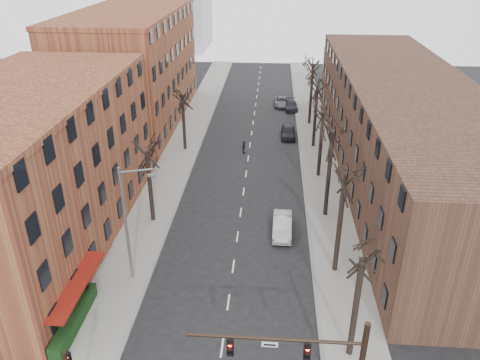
# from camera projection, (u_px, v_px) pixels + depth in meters

# --- Properties ---
(sidewalk_left) EXTENTS (4.00, 90.00, 0.15)m
(sidewalk_left) POSITION_uv_depth(u_px,v_px,m) (183.00, 146.00, 56.40)
(sidewalk_left) COLOR gray
(sidewalk_left) RESTS_ON ground
(sidewalk_right) EXTENTS (4.00, 90.00, 0.15)m
(sidewalk_right) POSITION_uv_depth(u_px,v_px,m) (317.00, 149.00, 55.37)
(sidewalk_right) COLOR gray
(sidewalk_right) RESTS_ON ground
(building_left_near) EXTENTS (12.00, 26.00, 12.00)m
(building_left_near) POSITION_uv_depth(u_px,v_px,m) (32.00, 171.00, 36.44)
(building_left_near) COLOR brown
(building_left_near) RESTS_ON ground
(building_left_far) EXTENTS (12.00, 28.00, 14.00)m
(building_left_far) POSITION_uv_depth(u_px,v_px,m) (133.00, 69.00, 61.79)
(building_left_far) COLOR brown
(building_left_far) RESTS_ON ground
(building_right) EXTENTS (12.00, 50.00, 10.00)m
(building_right) POSITION_uv_depth(u_px,v_px,m) (402.00, 127.00, 48.18)
(building_right) COLOR #503125
(building_right) RESTS_ON ground
(awning_left) EXTENTS (1.20, 7.00, 0.15)m
(awning_left) POSITION_uv_depth(u_px,v_px,m) (83.00, 316.00, 30.72)
(awning_left) COLOR maroon
(awning_left) RESTS_ON ground
(hedge) EXTENTS (0.80, 6.00, 1.00)m
(hedge) POSITION_uv_depth(u_px,v_px,m) (74.00, 319.00, 29.54)
(hedge) COLOR #153512
(hedge) RESTS_ON sidewalk_left
(tree_right_a) EXTENTS (5.20, 5.20, 10.00)m
(tree_right_a) POSITION_uv_depth(u_px,v_px,m) (349.00, 354.00, 27.85)
(tree_right_a) COLOR black
(tree_right_a) RESTS_ON ground
(tree_right_b) EXTENTS (5.20, 5.20, 10.80)m
(tree_right_b) POSITION_uv_depth(u_px,v_px,m) (334.00, 271.00, 34.96)
(tree_right_b) COLOR black
(tree_right_b) RESTS_ON ground
(tree_right_c) EXTENTS (5.20, 5.20, 11.60)m
(tree_right_c) POSITION_uv_depth(u_px,v_px,m) (325.00, 215.00, 42.08)
(tree_right_c) COLOR black
(tree_right_c) RESTS_ON ground
(tree_right_d) EXTENTS (5.20, 5.20, 10.00)m
(tree_right_d) POSITION_uv_depth(u_px,v_px,m) (318.00, 176.00, 49.20)
(tree_right_d) COLOR black
(tree_right_d) RESTS_ON ground
(tree_right_e) EXTENTS (5.20, 5.20, 10.80)m
(tree_right_e) POSITION_uv_depth(u_px,v_px,m) (313.00, 147.00, 56.32)
(tree_right_e) COLOR black
(tree_right_e) RESTS_ON ground
(tree_right_f) EXTENTS (5.20, 5.20, 11.60)m
(tree_right_f) POSITION_uv_depth(u_px,v_px,m) (309.00, 124.00, 63.44)
(tree_right_f) COLOR black
(tree_right_f) RESTS_ON ground
(tree_left_a) EXTENTS (5.20, 5.20, 9.50)m
(tree_left_a) POSITION_uv_depth(u_px,v_px,m) (153.00, 221.00, 41.28)
(tree_left_a) COLOR black
(tree_left_a) RESTS_ON ground
(tree_left_b) EXTENTS (5.20, 5.20, 9.50)m
(tree_left_b) POSITION_uv_depth(u_px,v_px,m) (185.00, 150.00, 55.52)
(tree_left_b) COLOR black
(tree_left_b) RESTS_ON ground
(streetlight) EXTENTS (2.45, 0.22, 9.03)m
(streetlight) POSITION_uv_depth(u_px,v_px,m) (128.00, 220.00, 31.86)
(streetlight) COLOR slate
(streetlight) RESTS_ON ground
(silver_sedan) EXTENTS (1.63, 4.46, 1.46)m
(silver_sedan) POSITION_uv_depth(u_px,v_px,m) (282.00, 226.00, 39.20)
(silver_sedan) COLOR #A5A7AC
(silver_sedan) RESTS_ON ground
(parked_car_near) EXTENTS (1.81, 4.41, 1.50)m
(parked_car_near) POSITION_uv_depth(u_px,v_px,m) (288.00, 132.00, 58.79)
(parked_car_near) COLOR black
(parked_car_near) RESTS_ON ground
(parked_car_mid) EXTENTS (1.99, 4.45, 1.27)m
(parked_car_mid) POSITION_uv_depth(u_px,v_px,m) (291.00, 105.00, 68.67)
(parked_car_mid) COLOR black
(parked_car_mid) RESTS_ON ground
(parked_car_far) EXTENTS (2.21, 4.64, 1.28)m
(parked_car_far) POSITION_uv_depth(u_px,v_px,m) (282.00, 102.00, 70.28)
(parked_car_far) COLOR #55585D
(parked_car_far) RESTS_ON ground
(pedestrian_b) EXTENTS (0.94, 0.84, 1.59)m
(pedestrian_b) POSITION_uv_depth(u_px,v_px,m) (86.00, 290.00, 31.56)
(pedestrian_b) COLOR black
(pedestrian_b) RESTS_ON sidewalk_left
(pedestrian_crossing) EXTENTS (0.53, 0.95, 1.54)m
(pedestrian_crossing) POSITION_uv_depth(u_px,v_px,m) (244.00, 147.00, 54.20)
(pedestrian_crossing) COLOR black
(pedestrian_crossing) RESTS_ON ground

